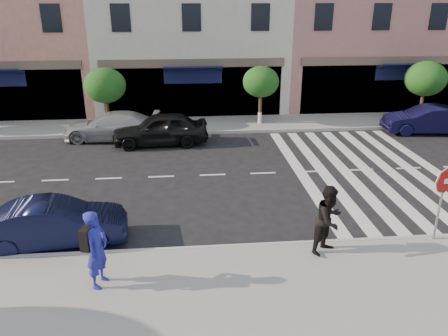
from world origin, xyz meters
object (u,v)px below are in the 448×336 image
at_px(photographer, 97,249).
at_px(stop_sign, 444,187).
at_px(car_near_mid, 55,223).
at_px(car_far_left, 112,126).
at_px(car_far_mid, 160,129).
at_px(car_far_right, 427,120).
at_px(walker, 329,220).

bearing_deg(photographer, stop_sign, -65.27).
bearing_deg(car_near_mid, car_far_left, -7.12).
distance_m(car_far_mid, car_far_right, 13.40).
relative_size(photographer, car_far_right, 0.45).
distance_m(photographer, car_near_mid, 2.77).
height_order(car_near_mid, car_far_right, car_far_right).
relative_size(car_far_left, car_far_mid, 1.04).
xyz_separation_m(stop_sign, car_far_left, (-10.43, 10.72, -1.08)).
bearing_deg(car_near_mid, stop_sign, -101.60).
distance_m(car_far_left, car_far_right, 15.78).
bearing_deg(car_near_mid, car_far_right, -65.89).
distance_m(walker, car_far_left, 13.21).
relative_size(stop_sign, car_far_right, 0.51).
distance_m(stop_sign, car_near_mid, 10.66).
xyz_separation_m(walker, car_far_left, (-7.22, 11.05, -0.42)).
distance_m(car_near_mid, car_far_mid, 9.11).
bearing_deg(car_far_left, car_near_mid, 3.93).
distance_m(car_near_mid, car_far_right, 18.46).
relative_size(walker, car_far_right, 0.44).
xyz_separation_m(stop_sign, photographer, (-8.97, -1.25, -0.64)).
height_order(stop_sign, walker, stop_sign).
xyz_separation_m(stop_sign, car_far_mid, (-8.03, 9.72, -0.99)).
bearing_deg(stop_sign, car_far_left, 134.99).
bearing_deg(car_far_left, photographer, 11.64).
height_order(stop_sign, car_near_mid, stop_sign).
relative_size(stop_sign, car_near_mid, 0.55).
height_order(car_far_left, car_far_right, car_far_right).
distance_m(stop_sign, photographer, 9.08).
height_order(photographer, car_far_left, photographer).
distance_m(stop_sign, car_far_right, 11.68).
height_order(walker, car_near_mid, walker).
bearing_deg(car_far_mid, walker, 22.46).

